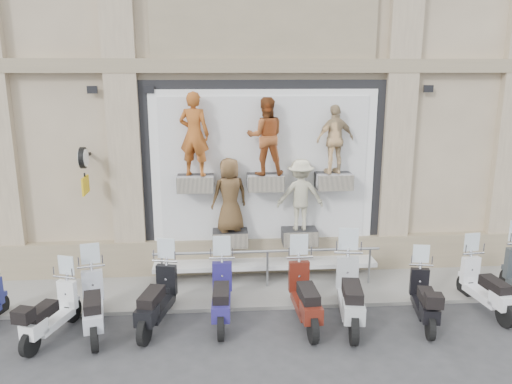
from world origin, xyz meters
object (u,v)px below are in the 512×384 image
Objects in this scene: scooter_b at (50,303)px; scooter_h at (425,289)px; scooter_e at (221,285)px; scooter_c at (92,294)px; guard_rail at (267,270)px; scooter_g at (351,282)px; scooter_f at (305,285)px; clock_sign_bracket at (84,164)px; scooter_d at (157,288)px; scooter_i at (487,277)px.

scooter_h reaches higher than scooter_b.
scooter_e is 3.89m from scooter_h.
scooter_c reaches higher than scooter_b.
scooter_g is at bearing -48.66° from guard_rail.
scooter_e is 1.60m from scooter_f.
scooter_g is (5.33, -2.09, -1.95)m from clock_sign_bracket.
clock_sign_bracket is at bearing 167.28° from scooter_g.
scooter_d reaches higher than scooter_e.
scooter_b is at bearing 179.95° from scooter_f.
scooter_b is (-0.20, -2.22, -2.11)m from clock_sign_bracket.
guard_rail is at bearing 156.02° from scooter_i.
scooter_c is at bearing -159.63° from scooter_d.
scooter_f is 2.30m from scooter_h.
scooter_d is at bearing -172.24° from scooter_h.
scooter_i is (6.52, 0.11, -0.04)m from scooter_d.
clock_sign_bracket is 6.05m from scooter_g.
scooter_b is at bearing -170.96° from scooter_e.
scooter_h is (6.25, -0.13, -0.07)m from scooter_c.
scooter_h is (2.86, -1.72, 0.23)m from guard_rail.
scooter_f is at bearing -24.45° from clock_sign_bracket.
scooter_i is at bearing 0.98° from scooter_f.
clock_sign_bracket reaches higher than scooter_f.
scooter_h is at bearing -14.18° from scooter_c.
scooter_g is 1.16× the size of scooter_i.
scooter_g reaches higher than scooter_i.
clock_sign_bracket is 0.49× the size of scooter_g.
scooter_b is at bearing 179.81° from scooter_c.
scooter_b is 8.40m from scooter_i.
guard_rail is 2.95× the size of scooter_h.
scooter_f reaches higher than scooter_e.
scooter_g is at bearing 179.07° from scooter_i.
clock_sign_bracket is 8.63m from scooter_i.
guard_rail is at bearing -6.84° from clock_sign_bracket.
clock_sign_bracket is 5.30m from scooter_f.
scooter_d is 6.52m from scooter_i.
guard_rail is at bearing 55.28° from scooter_e.
scooter_g is (0.86, -0.06, 0.06)m from scooter_f.
scooter_g reaches higher than scooter_e.
clock_sign_bracket reaches higher than scooter_g.
scooter_c reaches higher than guard_rail.
scooter_g reaches higher than scooter_h.
scooter_d is (-2.24, -1.45, 0.31)m from guard_rail.
scooter_e is 1.10× the size of scooter_h.
scooter_b is at bearing -95.24° from clock_sign_bracket.
clock_sign_bracket reaches higher than guard_rail.
scooter_c is at bearing 175.30° from scooter_i.
scooter_c is 0.97× the size of scooter_f.
scooter_g is 1.22× the size of scooter_h.
scooter_f is 1.08× the size of scooter_i.
scooter_g is (4.82, -0.03, 0.09)m from scooter_c.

